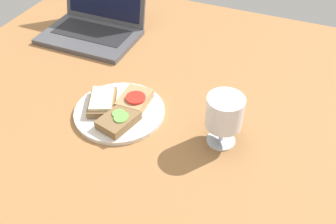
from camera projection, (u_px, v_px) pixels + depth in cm
name	position (u px, v px, depth cm)	size (l,w,h in cm)	color
wooden_table	(152.00, 127.00, 96.42)	(140.00, 140.00, 3.00)	#9E6B3D
plate	(119.00, 112.00, 97.54)	(23.64, 23.64, 1.14)	silver
sandwich_with_cheese	(102.00, 102.00, 97.82)	(10.47, 12.75, 2.77)	brown
sandwich_with_cucumber	(119.00, 120.00, 92.62)	(9.15, 11.21, 2.72)	brown
sandwich_with_tomato	(135.00, 100.00, 98.33)	(7.30, 9.44, 3.13)	#A88456
wine_glass	(224.00, 114.00, 84.89)	(8.68, 8.68, 13.21)	white
laptop	(95.00, 20.00, 126.26)	(31.34, 25.77, 22.25)	#4C4C51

